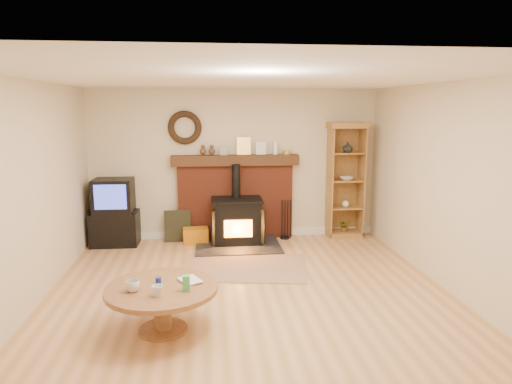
{
  "coord_description": "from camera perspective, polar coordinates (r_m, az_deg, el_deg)",
  "views": [
    {
      "loc": [
        -0.49,
        -5.18,
        2.27
      ],
      "look_at": [
        0.18,
        1.0,
        1.13
      ],
      "focal_mm": 32.0,
      "sensor_mm": 36.0,
      "label": 1
    }
  ],
  "objects": [
    {
      "name": "fire_tools",
      "position": [
        8.09,
        3.69,
        -4.77
      ],
      "size": [
        0.19,
        0.16,
        0.7
      ],
      "color": "black",
      "rests_on": "ground"
    },
    {
      "name": "curio_cabinet",
      "position": [
        8.21,
        11.07,
        1.44
      ],
      "size": [
        0.65,
        0.47,
        2.03
      ],
      "color": "brown",
      "rests_on": "ground"
    },
    {
      "name": "tv_unit",
      "position": [
        8.0,
        -17.28,
        -2.58
      ],
      "size": [
        0.77,
        0.55,
        1.12
      ],
      "color": "black",
      "rests_on": "ground"
    },
    {
      "name": "leaning_painting",
      "position": [
        8.01,
        -9.79,
        -4.2
      ],
      "size": [
        0.45,
        0.12,
        0.54
      ],
      "primitive_type": "cube",
      "rotation": [
        -0.17,
        0.0,
        0.0
      ],
      "color": "black",
      "rests_on": "ground"
    },
    {
      "name": "area_rug",
      "position": [
        6.71,
        -1.57,
        -9.32
      ],
      "size": [
        1.97,
        1.52,
        0.01
      ],
      "primitive_type": "cube",
      "rotation": [
        0.0,
        0.0,
        -0.17
      ],
      "color": "brown",
      "rests_on": "ground"
    },
    {
      "name": "wood_stove",
      "position": [
        7.71,
        -2.37,
        -3.77
      ],
      "size": [
        1.4,
        1.0,
        1.34
      ],
      "color": "black",
      "rests_on": "ground"
    },
    {
      "name": "room_shell",
      "position": [
        5.33,
        -1.07,
        4.44
      ],
      "size": [
        5.02,
        5.52,
        2.61
      ],
      "color": "beige",
      "rests_on": "ground"
    },
    {
      "name": "coffee_table",
      "position": [
        4.87,
        -11.72,
        -12.52
      ],
      "size": [
        1.15,
        1.15,
        0.64
      ],
      "color": "brown",
      "rests_on": "ground"
    },
    {
      "name": "ground",
      "position": [
        5.68,
        -0.74,
        -13.15
      ],
      "size": [
        5.5,
        5.5,
        0.0
      ],
      "primitive_type": "plane",
      "color": "#B4834B",
      "rests_on": "ground"
    },
    {
      "name": "firelog_box",
      "position": [
        7.88,
        -7.56,
        -5.43
      ],
      "size": [
        0.44,
        0.29,
        0.26
      ],
      "primitive_type": "cube",
      "rotation": [
        0.0,
        0.0,
        0.07
      ],
      "color": "#E8AA0D",
      "rests_on": "ground"
    },
    {
      "name": "chimney_breast",
      "position": [
        8.0,
        -2.58,
        -0.17
      ],
      "size": [
        2.2,
        0.22,
        1.78
      ],
      "color": "maroon",
      "rests_on": "ground"
    }
  ]
}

